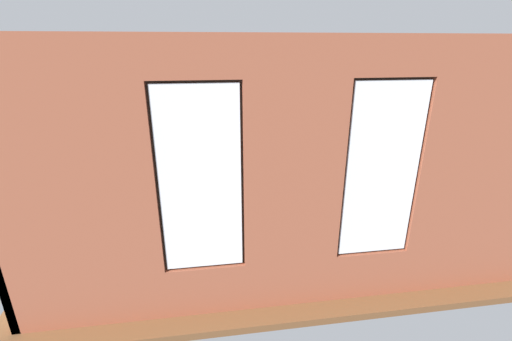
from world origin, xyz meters
The scene contains 22 objects.
ground_plane centered at (0.00, 0.00, -0.05)m, with size 7.30×5.58×0.10m, color brown.
brick_wall_with_windows centered at (0.00, 2.41, 1.63)m, with size 6.70×0.30×3.31m.
white_wall_right centered at (3.30, 0.20, 1.65)m, with size 0.10×4.58×3.31m, color silver.
couch_by_window centered at (0.60, 1.76, 0.33)m, with size 1.83×0.87×0.80m.
couch_left centered at (-2.65, 0.52, 0.33)m, with size 0.98×1.79×0.80m.
coffee_table centered at (0.46, 0.02, 0.38)m, with size 1.57×0.87×0.43m.
cup_ceramic centered at (0.34, 0.15, 0.48)m, with size 0.09×0.09×0.11m, color #33567F.
candle_jar centered at (0.66, -0.09, 0.49)m, with size 0.08×0.08×0.12m, color #B7333D.
table_plant_small centered at (0.03, -0.13, 0.56)m, with size 0.14×0.14×0.24m.
remote_silver centered at (0.93, 0.15, 0.44)m, with size 0.05×0.17×0.02m, color #B2B2B7.
remote_black centered at (0.46, 0.02, 0.44)m, with size 0.05×0.17×0.02m, color black.
media_console centered at (3.00, -0.53, 0.23)m, with size 1.20×0.42×0.46m, color black.
tv_flatscreen centered at (3.00, -0.53, 0.88)m, with size 1.18×0.20×0.83m.
papasan_chair centered at (-0.10, -1.41, 0.46)m, with size 1.18×1.18×0.72m.
potted_plant_by_left_couch centered at (-2.25, -0.80, 0.34)m, with size 0.35×0.35×0.53m.
potted_plant_between_couches centered at (-0.78, 1.71, 0.65)m, with size 0.93×0.95×1.37m.
potted_plant_foreground_right centered at (2.70, -1.73, 0.69)m, with size 0.75×0.76×1.20m.
potted_plant_mid_room_small centered at (-0.74, -0.48, 0.43)m, with size 0.46×0.46×0.63m.
potted_plant_near_tv centered at (2.45, 0.53, 0.69)m, with size 0.86×0.81×1.17m.
potted_plant_corner_near_left centered at (-2.80, -1.79, 0.62)m, with size 0.56×0.56×0.99m.
potted_plant_corner_far_left centered at (-2.80, 1.86, 0.53)m, with size 0.58×0.58×0.82m.
potted_plant_beside_window_right centered at (2.28, 1.86, 0.69)m, with size 1.01×0.89×1.42m.
Camera 1 is at (0.97, 5.97, 3.20)m, focal length 24.00 mm.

